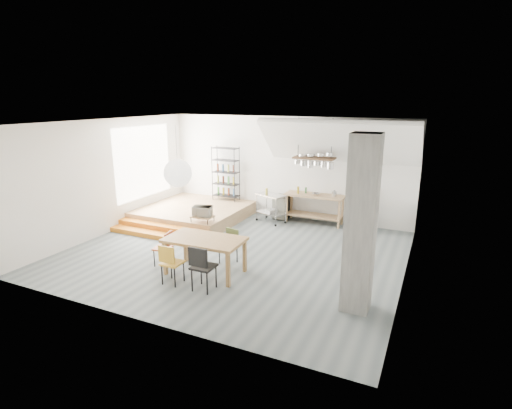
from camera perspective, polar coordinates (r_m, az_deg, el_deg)
The scene contains 26 objects.
floor at distance 10.10m, azimuth -3.07°, elevation -6.80°, with size 8.00×8.00×0.00m, color slate.
wall_back at distance 12.76m, azimuth 4.20°, elevation 5.28°, with size 8.00×0.04×3.20m, color silver.
wall_left at distance 12.00m, azimuth -20.37°, elevation 3.75°, with size 0.04×7.00×3.20m, color silver.
wall_right at distance 8.56m, azimuth 21.18°, elevation -0.58°, with size 0.04×7.00×3.20m, color silver.
ceiling at distance 9.40m, azimuth -3.35°, elevation 11.63°, with size 8.00×7.00×0.02m, color white.
slope_ceiling at distance 11.54m, azimuth 11.70°, elevation 8.74°, with size 4.40×1.80×0.15m, color white.
window_pane at distance 13.03m, azimuth -15.75°, elevation 5.85°, with size 0.02×2.50×2.20m, color white.
platform at distance 12.89m, azimuth -8.78°, elevation -1.16°, with size 3.00×3.00×0.40m, color #9A784D.
step_lower at distance 11.44m, azimuth -14.14°, elevation -4.25°, with size 3.00×0.35×0.13m, color orange.
step_upper at distance 11.67m, azimuth -13.09°, elevation -3.45°, with size 3.00×0.35×0.27m, color orange.
concrete_column at distance 7.20m, azimuth 14.74°, elevation -2.90°, with size 0.50×0.50×3.20m, color slate.
kitchen_counter at distance 12.30m, azimuth 8.33°, elevation 0.14°, with size 1.80×0.60×0.91m.
stove at distance 12.05m, azimuth 14.70°, elevation -1.24°, with size 0.60×0.60×1.18m.
pot_rack at distance 11.81m, azimuth 8.40°, elevation 6.21°, with size 1.20×0.50×1.43m.
wire_shelving at distance 13.37m, azimuth -4.34°, elevation 4.53°, with size 0.88×0.38×1.80m.
microwave_shelf at distance 11.21m, azimuth -7.66°, elevation -1.74°, with size 0.60×0.40×0.16m.
paper_lantern at distance 8.68m, azimuth -11.11°, elevation 4.43°, with size 0.60×0.60×0.60m, color white.
dining_table at distance 8.76m, azimuth -7.35°, elevation -5.35°, with size 1.73×1.01×0.81m.
chair_mustard at distance 8.43m, azimuth -12.17°, elevation -7.88°, with size 0.40×0.40×0.87m.
chair_black at distance 8.02m, azimuth -7.80°, elevation -8.49°, with size 0.44×0.44×0.96m.
chair_olive at distance 9.36m, azimuth -3.76°, elevation -5.49°, with size 0.43×0.43×0.80m.
chair_red at distance 9.40m, azimuth -12.86°, elevation -5.73°, with size 0.43×0.43×0.81m.
rolling_cart at distance 12.30m, azimuth 2.16°, elevation 0.05°, with size 1.01×0.79×0.89m.
mini_fridge at distance 12.75m, azimuth 3.62°, elevation -0.34°, with size 0.45×0.45×0.76m, color black.
microwave at distance 11.16m, azimuth -7.69°, elevation -0.95°, with size 0.51×0.35×0.28m, color beige.
bowl at distance 12.17m, azimuth 8.55°, elevation 1.49°, with size 0.24×0.24×0.06m, color silver.
Camera 1 is at (4.42, -8.28, 3.76)m, focal length 28.00 mm.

